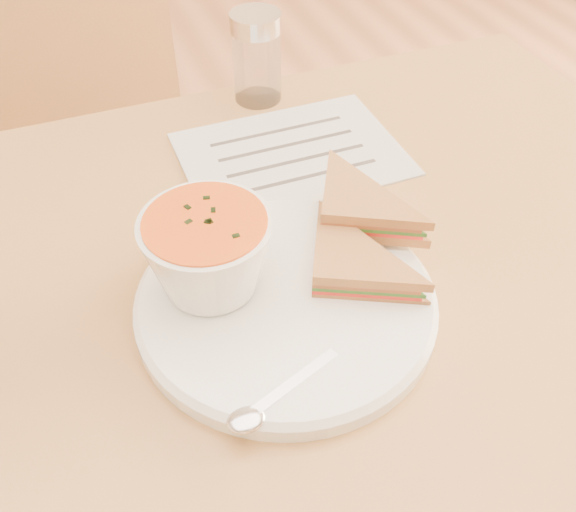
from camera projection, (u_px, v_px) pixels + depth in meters
name	position (u px, v px, depth m)	size (l,w,h in m)	color
dining_table	(299.00, 428.00, 0.95)	(1.00, 0.70, 0.75)	brown
chair_far	(142.00, 209.00, 1.21)	(0.40, 0.40, 0.89)	brown
plate	(286.00, 303.00, 0.62)	(0.29, 0.29, 0.02)	white
soup_bowl	(209.00, 257.00, 0.60)	(0.12, 0.12, 0.08)	white
sandwich_half_a	(312.00, 290.00, 0.60)	(0.11, 0.11, 0.03)	#B78440
sandwich_half_b	(321.00, 227.00, 0.64)	(0.11, 0.11, 0.03)	#B78440
spoon	(291.00, 386.00, 0.54)	(0.17, 0.03, 0.01)	silver
paper_menu	(292.00, 154.00, 0.81)	(0.27, 0.20, 0.00)	silver
condiment_shaker	(257.00, 58.00, 0.87)	(0.07, 0.07, 0.12)	silver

